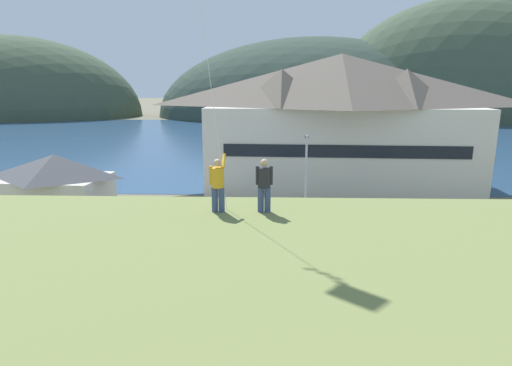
# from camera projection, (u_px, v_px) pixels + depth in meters

# --- Properties ---
(ground_plane) EXTENTS (600.00, 600.00, 0.00)m
(ground_plane) POSITION_uv_depth(u_px,v_px,m) (244.00, 286.00, 21.43)
(ground_plane) COLOR #66604C
(parking_lot_pad) EXTENTS (40.00, 20.00, 0.10)m
(parking_lot_pad) POSITION_uv_depth(u_px,v_px,m) (248.00, 248.00, 26.28)
(parking_lot_pad) COLOR gray
(parking_lot_pad) RESTS_ON ground
(bay_water) EXTENTS (360.00, 84.00, 0.03)m
(bay_water) POSITION_uv_depth(u_px,v_px,m) (262.00, 138.00, 79.81)
(bay_water) COLOR navy
(bay_water) RESTS_ON ground
(far_hill_west_ridge) EXTENTS (83.77, 52.00, 49.93)m
(far_hill_west_ridge) POSITION_uv_depth(u_px,v_px,m) (12.00, 116.00, 135.89)
(far_hill_west_ridge) COLOR #3D4C38
(far_hill_west_ridge) RESTS_ON ground
(far_hill_east_peak) EXTENTS (99.07, 68.21, 48.69)m
(far_hill_east_peak) POSITION_uv_depth(u_px,v_px,m) (313.00, 116.00, 136.45)
(far_hill_east_peak) COLOR #2D3D33
(far_hill_east_peak) RESTS_ON ground
(far_hill_center_saddle) EXTENTS (85.33, 57.38, 70.05)m
(far_hill_center_saddle) POSITION_uv_depth(u_px,v_px,m) (458.00, 117.00, 130.40)
(far_hill_center_saddle) COLOR #3D4C38
(far_hill_center_saddle) RESTS_ON ground
(harbor_lodge) EXTENTS (26.82, 13.01, 12.81)m
(harbor_lodge) POSITION_uv_depth(u_px,v_px,m) (340.00, 118.00, 40.69)
(harbor_lodge) COLOR beige
(harbor_lodge) RESTS_ON ground
(storage_shed_near_lot) EXTENTS (7.32, 5.47, 5.36)m
(storage_shed_near_lot) POSITION_uv_depth(u_px,v_px,m) (58.00, 191.00, 29.20)
(storage_shed_near_lot) COLOR beige
(storage_shed_near_lot) RESTS_ON ground
(wharf_dock) EXTENTS (3.20, 12.35, 0.70)m
(wharf_dock) POSITION_uv_depth(u_px,v_px,m) (264.00, 160.00, 54.71)
(wharf_dock) COLOR #70604C
(wharf_dock) RESTS_ON ground
(moored_boat_wharfside) EXTENTS (2.60, 7.70, 2.16)m
(moored_boat_wharfside) POSITION_uv_depth(u_px,v_px,m) (234.00, 161.00, 52.05)
(moored_boat_wharfside) COLOR #A8A399
(moored_boat_wharfside) RESTS_ON ground
(moored_boat_outer_mooring) EXTENTS (2.66, 7.94, 2.16)m
(moored_boat_outer_mooring) POSITION_uv_depth(u_px,v_px,m) (291.00, 157.00, 54.96)
(moored_boat_outer_mooring) COLOR #23564C
(moored_boat_outer_mooring) RESTS_ON ground
(moored_boat_inner_slip) EXTENTS (2.12, 6.39, 2.16)m
(moored_boat_inner_slip) POSITION_uv_depth(u_px,v_px,m) (237.00, 160.00, 53.19)
(moored_boat_inner_slip) COLOR navy
(moored_boat_inner_slip) RESTS_ON ground
(parked_car_lone_by_shed) EXTENTS (4.35, 2.37, 1.82)m
(parked_car_lone_by_shed) POSITION_uv_depth(u_px,v_px,m) (477.00, 262.00, 21.70)
(parked_car_lone_by_shed) COLOR slate
(parked_car_lone_by_shed) RESTS_ON parking_lot_pad
(parked_car_front_row_end) EXTENTS (4.20, 2.06, 1.82)m
(parked_car_front_row_end) POSITION_uv_depth(u_px,v_px,m) (315.00, 266.00, 21.21)
(parked_car_front_row_end) COLOR #9EA3A8
(parked_car_front_row_end) RESTS_ON parking_lot_pad
(parked_car_mid_row_center) EXTENTS (4.35, 2.35, 1.82)m
(parked_car_mid_row_center) POSITION_uv_depth(u_px,v_px,m) (377.00, 223.00, 27.76)
(parked_car_mid_row_center) COLOR silver
(parked_car_mid_row_center) RESTS_ON parking_lot_pad
(parked_car_corner_spot) EXTENTS (4.33, 2.32, 1.82)m
(parked_car_corner_spot) POSITION_uv_depth(u_px,v_px,m) (201.00, 258.00, 22.23)
(parked_car_corner_spot) COLOR silver
(parked_car_corner_spot) RESTS_ON parking_lot_pad
(parked_car_front_row_red) EXTENTS (4.30, 2.25, 1.82)m
(parked_car_front_row_red) POSITION_uv_depth(u_px,v_px,m) (276.00, 229.00, 26.71)
(parked_car_front_row_red) COLOR navy
(parked_car_front_row_red) RESTS_ON parking_lot_pad
(parked_car_mid_row_far) EXTENTS (4.23, 2.11, 1.82)m
(parked_car_mid_row_far) POSITION_uv_depth(u_px,v_px,m) (129.00, 225.00, 27.53)
(parked_car_mid_row_far) COLOR #9EA3A8
(parked_car_mid_row_far) RESTS_ON parking_lot_pad
(parked_car_back_row_left) EXTENTS (4.31, 2.28, 1.82)m
(parked_car_back_row_left) POSITION_uv_depth(u_px,v_px,m) (109.00, 252.00, 23.04)
(parked_car_back_row_left) COLOR slate
(parked_car_back_row_left) RESTS_ON parking_lot_pad
(parking_light_pole) EXTENTS (0.24, 0.78, 6.31)m
(parking_light_pole) POSITION_uv_depth(u_px,v_px,m) (306.00, 172.00, 30.72)
(parking_light_pole) COLOR #ADADB2
(parking_light_pole) RESTS_ON parking_lot_pad
(person_kite_flyer) EXTENTS (0.51, 0.66, 1.86)m
(person_kite_flyer) POSITION_uv_depth(u_px,v_px,m) (218.00, 183.00, 13.50)
(person_kite_flyer) COLOR #384770
(person_kite_flyer) RESTS_ON grassy_hill_foreground
(person_companion) EXTENTS (0.55, 0.40, 1.74)m
(person_companion) POSITION_uv_depth(u_px,v_px,m) (264.00, 184.00, 13.49)
(person_companion) COLOR #384770
(person_companion) RESTS_ON grassy_hill_foreground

